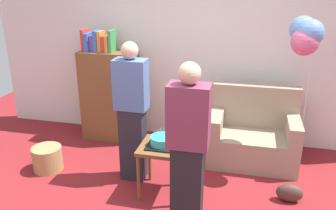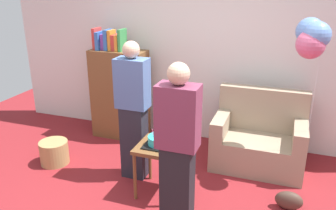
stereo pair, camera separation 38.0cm
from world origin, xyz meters
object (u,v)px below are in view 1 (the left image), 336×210
(wicker_basket, at_px, (48,158))
(side_table, at_px, (163,153))
(person_holding_cake, at_px, (188,151))
(balloon_bunch, at_px, (306,35))
(handbag, at_px, (289,193))
(couch, at_px, (253,136))
(bookshelf, at_px, (110,94))
(person_blowing_candles, at_px, (132,112))
(birthday_cake, at_px, (163,141))

(wicker_basket, bearing_deg, side_table, -5.59)
(person_holding_cake, bearing_deg, balloon_bunch, -125.74)
(person_holding_cake, height_order, balloon_bunch, balloon_bunch)
(wicker_basket, distance_m, handbag, 2.87)
(couch, bearing_deg, bookshelf, 174.17)
(couch, relative_size, person_blowing_candles, 0.67)
(birthday_cake, height_order, wicker_basket, birthday_cake)
(birthday_cake, distance_m, balloon_bunch, 1.89)
(balloon_bunch, bearing_deg, bookshelf, 169.32)
(couch, xyz_separation_m, side_table, (-0.95, -0.99, 0.15))
(couch, height_order, birthday_cake, couch)
(person_holding_cake, xyz_separation_m, wicker_basket, (-1.88, 0.67, -0.68))
(balloon_bunch, bearing_deg, person_blowing_candles, -164.49)
(bookshelf, xyz_separation_m, side_table, (1.09, -1.20, -0.20))
(couch, bearing_deg, person_holding_cake, -110.99)
(birthday_cake, relative_size, handbag, 1.14)
(side_table, bearing_deg, balloon_bunch, 27.79)
(side_table, relative_size, wicker_basket, 1.61)
(wicker_basket, relative_size, balloon_bunch, 0.19)
(wicker_basket, height_order, balloon_bunch, balloon_bunch)
(couch, relative_size, birthday_cake, 3.44)
(side_table, xyz_separation_m, person_holding_cake, (0.36, -0.53, 0.34))
(side_table, bearing_deg, person_blowing_candles, 150.73)
(balloon_bunch, bearing_deg, handbag, -92.93)
(birthday_cake, distance_m, person_holding_cake, 0.67)
(side_table, bearing_deg, couch, 46.27)
(person_blowing_candles, xyz_separation_m, balloon_bunch, (1.80, 0.50, 0.86))
(person_blowing_candles, distance_m, person_holding_cake, 1.09)
(person_blowing_candles, distance_m, wicker_basket, 1.30)
(wicker_basket, bearing_deg, handbag, 0.18)
(birthday_cake, bearing_deg, bookshelf, 132.24)
(bookshelf, distance_m, side_table, 1.63)
(bookshelf, relative_size, person_holding_cake, 0.98)
(bookshelf, relative_size, balloon_bunch, 0.85)
(bookshelf, bearing_deg, handbag, -23.05)
(birthday_cake, relative_size, balloon_bunch, 0.17)
(person_blowing_candles, height_order, balloon_bunch, balloon_bunch)
(person_holding_cake, bearing_deg, person_blowing_candles, -40.87)
(balloon_bunch, bearing_deg, couch, 149.50)
(person_blowing_candles, relative_size, balloon_bunch, 0.87)
(person_holding_cake, bearing_deg, wicker_basket, -16.38)
(side_table, xyz_separation_m, handbag, (1.36, 0.16, -0.39))
(bookshelf, distance_m, balloon_bunch, 2.71)
(bookshelf, height_order, person_holding_cake, person_holding_cake)
(person_blowing_candles, relative_size, person_holding_cake, 1.00)
(person_holding_cake, distance_m, handbag, 1.41)
(bookshelf, xyz_separation_m, wicker_basket, (-0.43, -1.05, -0.54))
(side_table, height_order, person_holding_cake, person_holding_cake)
(wicker_basket, distance_m, balloon_bunch, 3.33)
(wicker_basket, bearing_deg, person_holding_cake, -19.74)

